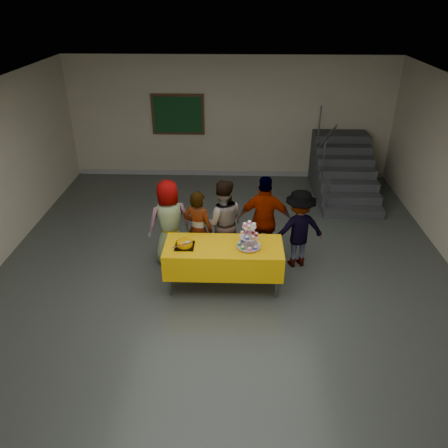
{
  "coord_description": "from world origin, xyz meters",
  "views": [
    {
      "loc": [
        0.19,
        -5.73,
        4.36
      ],
      "look_at": [
        -0.01,
        0.36,
        1.05
      ],
      "focal_mm": 35.0,
      "sensor_mm": 36.0,
      "label": 1
    }
  ],
  "objects_px": {
    "cupcake_stand": "(249,238)",
    "schoolchild_c": "(222,222)",
    "schoolchild_a": "(169,222)",
    "schoolchild_b": "(198,230)",
    "schoolchild_d": "(265,221)",
    "noticeboard": "(178,115)",
    "schoolchild_e": "(299,229)",
    "staircase": "(342,171)",
    "bake_table": "(224,257)",
    "bear_cake": "(185,243)"
  },
  "relations": [
    {
      "from": "schoolchild_a",
      "to": "schoolchild_b",
      "type": "bearing_deg",
      "value": 138.6
    },
    {
      "from": "bear_cake",
      "to": "schoolchild_e",
      "type": "xyz_separation_m",
      "value": [
        1.88,
        0.73,
        -0.12
      ]
    },
    {
      "from": "staircase",
      "to": "schoolchild_e",
      "type": "bearing_deg",
      "value": -113.65
    },
    {
      "from": "cupcake_stand",
      "to": "schoolchild_c",
      "type": "bearing_deg",
      "value": 118.24
    },
    {
      "from": "schoolchild_c",
      "to": "noticeboard",
      "type": "height_order",
      "value": "noticeboard"
    },
    {
      "from": "schoolchild_e",
      "to": "bear_cake",
      "type": "bearing_deg",
      "value": 7.38
    },
    {
      "from": "cupcake_stand",
      "to": "staircase",
      "type": "distance_m",
      "value": 4.65
    },
    {
      "from": "staircase",
      "to": "bake_table",
      "type": "bearing_deg",
      "value": -124.26
    },
    {
      "from": "bear_cake",
      "to": "schoolchild_a",
      "type": "distance_m",
      "value": 0.88
    },
    {
      "from": "cupcake_stand",
      "to": "schoolchild_e",
      "type": "xyz_separation_m",
      "value": [
        0.87,
        0.73,
        -0.23
      ]
    },
    {
      "from": "schoolchild_a",
      "to": "schoolchild_b",
      "type": "distance_m",
      "value": 0.54
    },
    {
      "from": "bear_cake",
      "to": "cupcake_stand",
      "type": "bearing_deg",
      "value": -0.03
    },
    {
      "from": "bear_cake",
      "to": "schoolchild_b",
      "type": "xyz_separation_m",
      "value": [
        0.16,
        0.63,
        -0.11
      ]
    },
    {
      "from": "schoolchild_d",
      "to": "schoolchild_e",
      "type": "bearing_deg",
      "value": 176.33
    },
    {
      "from": "schoolchild_a",
      "to": "schoolchild_e",
      "type": "bearing_deg",
      "value": 154.89
    },
    {
      "from": "schoolchild_b",
      "to": "staircase",
      "type": "relative_size",
      "value": 0.6
    },
    {
      "from": "schoolchild_a",
      "to": "schoolchild_b",
      "type": "relative_size",
      "value": 1.07
    },
    {
      "from": "bake_table",
      "to": "schoolchild_d",
      "type": "bearing_deg",
      "value": 48.32
    },
    {
      "from": "bear_cake",
      "to": "staircase",
      "type": "height_order",
      "value": "staircase"
    },
    {
      "from": "staircase",
      "to": "bear_cake",
      "type": "bearing_deg",
      "value": -129.58
    },
    {
      "from": "bear_cake",
      "to": "schoolchild_e",
      "type": "height_order",
      "value": "schoolchild_e"
    },
    {
      "from": "schoolchild_d",
      "to": "noticeboard",
      "type": "xyz_separation_m",
      "value": [
        -1.97,
        4.03,
        0.78
      ]
    },
    {
      "from": "bake_table",
      "to": "schoolchild_c",
      "type": "distance_m",
      "value": 0.81
    },
    {
      "from": "bear_cake",
      "to": "schoolchild_d",
      "type": "xyz_separation_m",
      "value": [
        1.3,
        0.81,
        -0.01
      ]
    },
    {
      "from": "schoolchild_a",
      "to": "schoolchild_d",
      "type": "distance_m",
      "value": 1.65
    },
    {
      "from": "schoolchild_b",
      "to": "schoolchild_c",
      "type": "distance_m",
      "value": 0.45
    },
    {
      "from": "noticeboard",
      "to": "schoolchild_a",
      "type": "bearing_deg",
      "value": -85.52
    },
    {
      "from": "schoolchild_c",
      "to": "bake_table",
      "type": "bearing_deg",
      "value": 87.44
    },
    {
      "from": "bear_cake",
      "to": "schoolchild_c",
      "type": "relative_size",
      "value": 0.23
    },
    {
      "from": "schoolchild_a",
      "to": "schoolchild_b",
      "type": "height_order",
      "value": "schoolchild_a"
    },
    {
      "from": "cupcake_stand",
      "to": "schoolchild_c",
      "type": "height_order",
      "value": "schoolchild_c"
    },
    {
      "from": "schoolchild_b",
      "to": "noticeboard",
      "type": "bearing_deg",
      "value": -61.35
    },
    {
      "from": "bear_cake",
      "to": "noticeboard",
      "type": "xyz_separation_m",
      "value": [
        -0.67,
        4.85,
        0.77
      ]
    },
    {
      "from": "schoolchild_a",
      "to": "staircase",
      "type": "relative_size",
      "value": 0.64
    },
    {
      "from": "cupcake_stand",
      "to": "noticeboard",
      "type": "distance_m",
      "value": 5.17
    },
    {
      "from": "schoolchild_c",
      "to": "schoolchild_e",
      "type": "relative_size",
      "value": 1.09
    },
    {
      "from": "staircase",
      "to": "noticeboard",
      "type": "height_order",
      "value": "noticeboard"
    },
    {
      "from": "schoolchild_b",
      "to": "schoolchild_c",
      "type": "relative_size",
      "value": 0.93
    },
    {
      "from": "schoolchild_d",
      "to": "noticeboard",
      "type": "distance_m",
      "value": 4.56
    },
    {
      "from": "bake_table",
      "to": "schoolchild_c",
      "type": "bearing_deg",
      "value": 93.47
    },
    {
      "from": "schoolchild_b",
      "to": "schoolchild_c",
      "type": "height_order",
      "value": "schoolchild_c"
    },
    {
      "from": "schoolchild_b",
      "to": "schoolchild_e",
      "type": "height_order",
      "value": "schoolchild_b"
    },
    {
      "from": "schoolchild_d",
      "to": "noticeboard",
      "type": "bearing_deg",
      "value": -59.44
    },
    {
      "from": "schoolchild_e",
      "to": "schoolchild_c",
      "type": "bearing_deg",
      "value": -17.93
    },
    {
      "from": "schoolchild_e",
      "to": "cupcake_stand",
      "type": "bearing_deg",
      "value": 26.1
    },
    {
      "from": "schoolchild_a",
      "to": "schoolchild_d",
      "type": "xyz_separation_m",
      "value": [
        1.65,
        0.01,
        0.05
      ]
    },
    {
      "from": "schoolchild_d",
      "to": "schoolchild_e",
      "type": "height_order",
      "value": "schoolchild_d"
    },
    {
      "from": "schoolchild_a",
      "to": "schoolchild_d",
      "type": "height_order",
      "value": "schoolchild_d"
    },
    {
      "from": "bake_table",
      "to": "cupcake_stand",
      "type": "xyz_separation_m",
      "value": [
        0.39,
        -0.04,
        0.39
      ]
    },
    {
      "from": "cupcake_stand",
      "to": "staircase",
      "type": "xyz_separation_m",
      "value": [
        2.31,
        4.01,
        -0.46
      ]
    }
  ]
}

